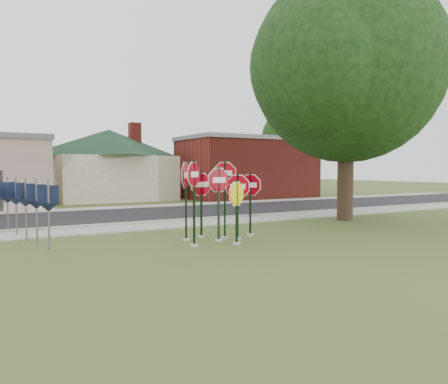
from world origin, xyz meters
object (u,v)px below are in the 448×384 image
stop_sign_left (194,191)px  oak_tree (347,67)px  stop_sign_center (219,193)px  stop_sign_yellow (237,205)px

stop_sign_left → oak_tree: bearing=16.6°
oak_tree → stop_sign_center: bearing=-164.1°
stop_sign_yellow → stop_sign_left: bearing=164.5°
stop_sign_left → oak_tree: (8.72, 2.60, 5.10)m
stop_sign_center → oak_tree: oak_tree is taller
stop_sign_left → oak_tree: 10.43m
stop_sign_center → stop_sign_yellow: (0.19, -0.77, -0.31)m
stop_sign_center → stop_sign_left: bearing=-158.5°
stop_sign_yellow → stop_sign_left: (-1.25, 0.35, 0.43)m
stop_sign_center → oak_tree: size_ratio=0.21×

